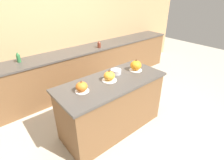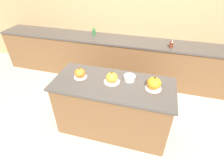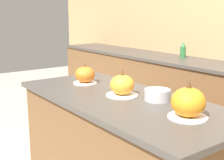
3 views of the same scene
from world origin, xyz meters
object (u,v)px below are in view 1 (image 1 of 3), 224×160
(pumpkin_cake_left, at_px, (82,87))
(bottle_short, at_px, (99,44))
(mixing_bowl, at_px, (116,72))
(pumpkin_cake_center, at_px, (109,76))
(bottle_tall, at_px, (18,57))
(pumpkin_cake_right, at_px, (136,66))

(pumpkin_cake_left, distance_m, bottle_short, 1.83)
(bottle_short, relative_size, mixing_bowl, 0.97)
(pumpkin_cake_center, distance_m, bottle_tall, 1.76)
(pumpkin_cake_center, relative_size, bottle_short, 1.36)
(pumpkin_cake_center, xyz_separation_m, bottle_tall, (-0.83, 1.55, 0.05))
(pumpkin_cake_center, xyz_separation_m, mixing_bowl, (0.23, 0.11, -0.03))
(pumpkin_cake_right, bearing_deg, bottle_short, 80.37)
(pumpkin_cake_left, distance_m, bottle_tall, 1.60)
(bottle_tall, xyz_separation_m, mixing_bowl, (1.05, -1.44, -0.08))
(mixing_bowl, bearing_deg, pumpkin_cake_center, -154.35)
(pumpkin_cake_left, height_order, mixing_bowl, pumpkin_cake_left)
(bottle_tall, relative_size, bottle_short, 1.19)
(pumpkin_cake_right, bearing_deg, bottle_tall, 131.91)
(pumpkin_cake_left, distance_m, pumpkin_cake_right, 1.04)
(pumpkin_cake_left, height_order, bottle_tall, bottle_tall)
(pumpkin_cake_left, xyz_separation_m, bottle_short, (1.26, 1.33, 0.04))
(bottle_short, bearing_deg, pumpkin_cake_right, -99.63)
(pumpkin_cake_center, bearing_deg, bottle_tall, 118.04)
(pumpkin_cake_center, relative_size, pumpkin_cake_right, 1.03)
(pumpkin_cake_left, bearing_deg, pumpkin_cake_center, 0.56)
(bottle_tall, height_order, mixing_bowl, bottle_tall)
(bottle_tall, distance_m, mixing_bowl, 1.79)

